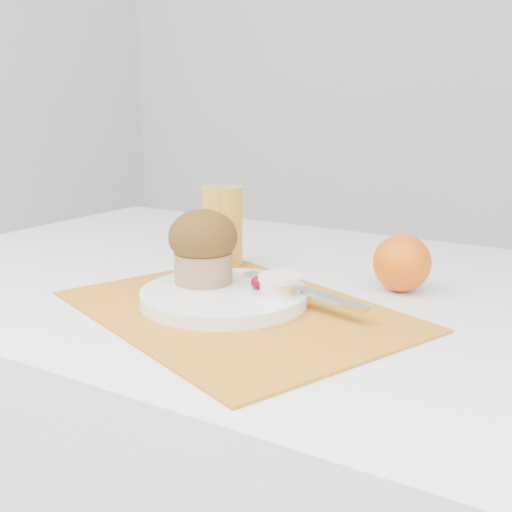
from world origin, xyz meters
The scene contains 11 objects.
table centered at (0.00, 0.05, 0.38)m, with size 1.20×0.80×0.75m, color white.
placemat centered at (0.06, -0.10, 0.75)m, with size 0.43×0.32×0.00m, color orange.
plate centered at (0.04, -0.08, 0.76)m, with size 0.22×0.22×0.02m, color white.
ramekin centered at (0.11, -0.06, 0.78)m, with size 0.05×0.05×0.02m, color white.
cream centered at (0.11, -0.06, 0.79)m, with size 0.06×0.06×0.01m, color white.
raspberry_near centered at (0.07, -0.03, 0.78)m, with size 0.02×0.02×0.02m, color #500204.
raspberry_far centered at (0.07, -0.06, 0.78)m, with size 0.02×0.02×0.02m, color #55020B.
butter_knife centered at (0.13, -0.04, 0.77)m, with size 0.22×0.02×0.01m, color #B8BCC2.
orange centered at (0.21, 0.10, 0.79)m, with size 0.08×0.08×0.08m, color #F15F08.
juice_glass centered at (-0.08, 0.08, 0.82)m, with size 0.07×0.07×0.13m, color gold.
muffin centered at (-0.01, -0.07, 0.82)m, with size 0.10×0.10×0.10m.
Camera 1 is at (0.49, -0.75, 1.02)m, focal length 45.00 mm.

